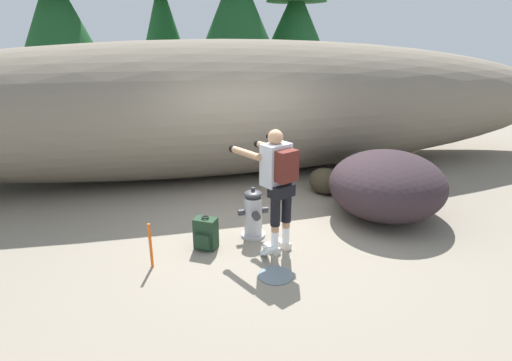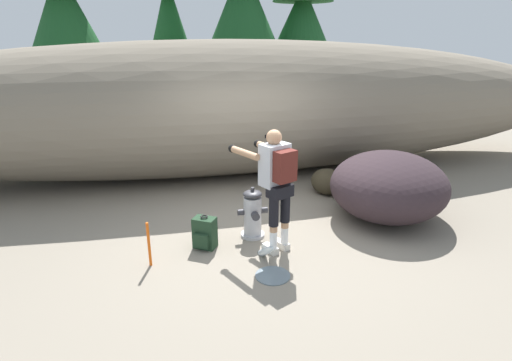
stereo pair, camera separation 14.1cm
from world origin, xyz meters
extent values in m
cube|color=gray|center=(0.00, 0.00, -0.02)|extent=(56.00, 56.00, 0.04)
ellipsoid|color=#756B5B|center=(0.00, 3.12, 1.37)|extent=(16.69, 3.20, 2.74)
cylinder|color=#B2B2B7|center=(-0.20, -0.04, 0.02)|extent=(0.35, 0.35, 0.04)
cylinder|color=#B2B2B7|center=(-0.20, -0.04, 0.32)|extent=(0.26, 0.26, 0.57)
ellipsoid|color=#333338|center=(-0.20, -0.04, 0.66)|extent=(0.27, 0.27, 0.10)
cylinder|color=#333338|center=(-0.20, -0.04, 0.73)|extent=(0.06, 0.06, 0.05)
cylinder|color=#333338|center=(-0.37, -0.04, 0.39)|extent=(0.09, 0.09, 0.09)
cylinder|color=#333338|center=(-0.02, -0.04, 0.39)|extent=(0.09, 0.09, 0.09)
cylinder|color=#333338|center=(-0.20, -0.22, 0.39)|extent=(0.11, 0.09, 0.11)
ellipsoid|color=silver|center=(-0.20, -0.68, 0.08)|extent=(0.10, 0.98, 0.72)
cylinder|color=slate|center=(-0.20, -1.15, 0.01)|extent=(0.43, 0.43, 0.01)
cube|color=beige|center=(-0.07, -0.56, 0.04)|extent=(0.20, 0.28, 0.09)
cylinder|color=white|center=(-0.04, -0.62, 0.21)|extent=(0.10, 0.10, 0.24)
cylinder|color=tan|center=(-0.04, -0.62, 0.37)|extent=(0.10, 0.10, 0.09)
cylinder|color=black|center=(-0.04, -0.62, 0.63)|extent=(0.13, 0.13, 0.42)
cube|color=beige|center=(0.11, -0.48, 0.04)|extent=(0.20, 0.28, 0.09)
cylinder|color=white|center=(0.14, -0.53, 0.21)|extent=(0.10, 0.10, 0.24)
cylinder|color=tan|center=(0.14, -0.53, 0.37)|extent=(0.10, 0.10, 0.09)
cylinder|color=black|center=(0.14, -0.53, 0.63)|extent=(0.13, 0.13, 0.42)
cube|color=black|center=(0.05, -0.58, 0.88)|extent=(0.37, 0.31, 0.16)
cube|color=#B7BCC6|center=(0.00, -0.47, 1.21)|extent=(0.43, 0.37, 0.55)
cube|color=#511E19|center=(0.08, -0.65, 1.24)|extent=(0.32, 0.26, 0.40)
sphere|color=tan|center=(-0.01, -0.45, 1.57)|extent=(0.20, 0.20, 0.20)
cube|color=black|center=(-0.04, -0.38, 1.57)|extent=(0.14, 0.08, 0.04)
cylinder|color=tan|center=(-0.35, -0.23, 1.33)|extent=(0.32, 0.56, 0.09)
sphere|color=black|center=(-0.47, 0.02, 1.33)|extent=(0.11, 0.11, 0.11)
cylinder|color=tan|center=(0.05, -0.04, 1.33)|extent=(0.32, 0.56, 0.09)
sphere|color=black|center=(-0.07, 0.20, 1.33)|extent=(0.11, 0.11, 0.11)
cube|color=#1E3823|center=(-0.91, -0.22, 0.22)|extent=(0.36, 0.33, 0.44)
cube|color=#1E3823|center=(-0.98, -0.33, 0.15)|extent=(0.21, 0.16, 0.20)
torus|color=black|center=(-0.91, -0.22, 0.46)|extent=(0.10, 0.10, 0.02)
cube|color=black|center=(-0.78, -0.17, 0.22)|extent=(0.06, 0.05, 0.37)
cube|color=black|center=(-0.92, -0.08, 0.22)|extent=(0.06, 0.05, 0.37)
ellipsoid|color=#302429|center=(2.07, 0.14, 0.53)|extent=(2.67, 2.70, 1.06)
ellipsoid|color=#352F2D|center=(2.30, 1.32, 0.35)|extent=(0.97, 1.10, 0.69)
ellipsoid|color=#372F21|center=(1.53, 1.30, 0.24)|extent=(0.79, 0.82, 0.48)
cylinder|color=#47331E|center=(-3.57, 6.60, 0.70)|extent=(0.32, 0.32, 1.40)
cone|color=#194C23|center=(-3.57, 6.60, 2.92)|extent=(2.67, 2.67, 3.04)
cylinder|color=#47331E|center=(-0.86, 9.49, 0.67)|extent=(0.23, 0.23, 1.34)
cone|color=#194C23|center=(-0.86, 9.49, 2.99)|extent=(1.92, 1.92, 3.31)
cylinder|color=#47331E|center=(1.21, 7.32, 0.88)|extent=(0.33, 0.33, 1.77)
cone|color=#194C23|center=(1.21, 7.32, 3.30)|extent=(2.76, 2.76, 3.07)
cylinder|color=#47331E|center=(3.18, 7.71, 0.63)|extent=(0.35, 0.35, 1.26)
cone|color=#194C23|center=(3.18, 7.71, 2.79)|extent=(2.91, 2.91, 3.07)
cylinder|color=#E55914|center=(-1.65, -0.55, 0.30)|extent=(0.04, 0.04, 0.60)
camera|label=1|loc=(-1.52, -5.26, 2.75)|focal=28.54mm
camera|label=2|loc=(-1.39, -5.29, 2.75)|focal=28.54mm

